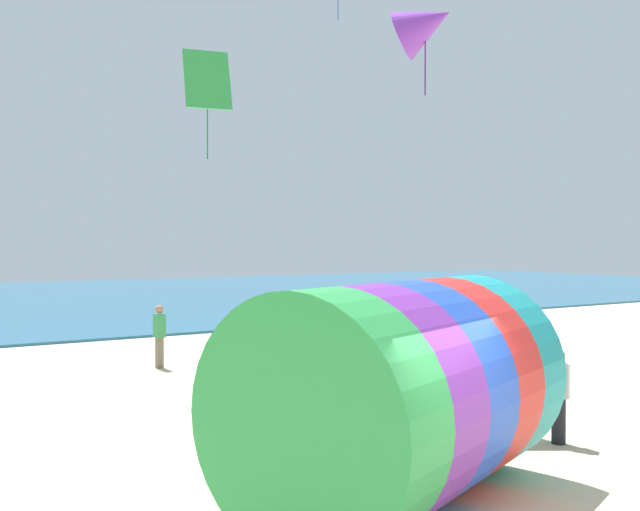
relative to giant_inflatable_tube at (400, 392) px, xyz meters
name	(u,v)px	position (x,y,z in m)	size (l,w,h in m)	color
giant_inflatable_tube	(400,392)	(0.00, 0.00, 0.00)	(5.49, 4.51, 2.97)	green
kite_handler	(559,396)	(4.07, 0.75, -0.65)	(0.37, 0.42, 1.64)	black
kite_green_diamond	(207,80)	(1.10, 9.08, 6.04)	(1.26, 0.86, 2.77)	green
kite_purple_delta	(425,24)	(3.95, 4.16, 6.61)	(1.73, 1.79, 2.20)	purple
bystander_near_water	(159,336)	(0.75, 11.67, -0.58)	(0.26, 0.39, 1.75)	#726651
bystander_far_left	(373,360)	(3.30, 5.12, -0.57)	(0.41, 0.41, 1.77)	#383D56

